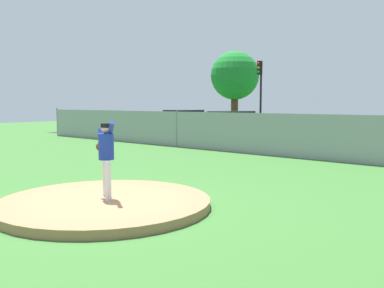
{
  "coord_description": "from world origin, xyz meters",
  "views": [
    {
      "loc": [
        7.13,
        -5.28,
        2.18
      ],
      "look_at": [
        0.42,
        2.27,
        1.2
      ],
      "focal_mm": 39.49,
      "sensor_mm": 36.0,
      "label": 1
    }
  ],
  "objects_px": {
    "parked_car_champagne": "(232,126)",
    "parked_car_burgundy": "(279,130)",
    "baseball": "(104,184)",
    "parked_car_slate": "(184,124)",
    "traffic_light_near": "(260,85)",
    "pitcher_youth": "(106,152)",
    "parked_car_red": "(376,134)"
  },
  "relations": [
    {
      "from": "parked_car_red",
      "to": "parked_car_burgundy",
      "type": "distance_m",
      "value": 5.01
    },
    {
      "from": "pitcher_youth",
      "to": "traffic_light_near",
      "type": "bearing_deg",
      "value": 113.65
    },
    {
      "from": "baseball",
      "to": "traffic_light_near",
      "type": "bearing_deg",
      "value": 111.59
    },
    {
      "from": "baseball",
      "to": "parked_car_champagne",
      "type": "height_order",
      "value": "parked_car_champagne"
    },
    {
      "from": "baseball",
      "to": "traffic_light_near",
      "type": "xyz_separation_m",
      "value": [
        -7.21,
        18.22,
        3.18
      ]
    },
    {
      "from": "parked_car_red",
      "to": "parked_car_burgundy",
      "type": "xyz_separation_m",
      "value": [
        -5.01,
        -0.07,
        -0.0
      ]
    },
    {
      "from": "baseball",
      "to": "parked_car_red",
      "type": "xyz_separation_m",
      "value": [
        1.72,
        14.12,
        0.54
      ]
    },
    {
      "from": "parked_car_red",
      "to": "parked_car_champagne",
      "type": "bearing_deg",
      "value": -179.91
    },
    {
      "from": "pitcher_youth",
      "to": "parked_car_red",
      "type": "height_order",
      "value": "pitcher_youth"
    },
    {
      "from": "parked_car_champagne",
      "to": "traffic_light_near",
      "type": "xyz_separation_m",
      "value": [
        -0.68,
        4.11,
        2.58
      ]
    },
    {
      "from": "parked_car_slate",
      "to": "parked_car_burgundy",
      "type": "distance_m",
      "value": 6.95
    },
    {
      "from": "parked_car_burgundy",
      "to": "traffic_light_near",
      "type": "relative_size",
      "value": 0.9
    },
    {
      "from": "parked_car_red",
      "to": "parked_car_burgundy",
      "type": "bearing_deg",
      "value": -179.23
    },
    {
      "from": "parked_car_champagne",
      "to": "traffic_light_near",
      "type": "bearing_deg",
      "value": 99.35
    },
    {
      "from": "baseball",
      "to": "parked_car_burgundy",
      "type": "height_order",
      "value": "parked_car_burgundy"
    },
    {
      "from": "pitcher_youth",
      "to": "parked_car_burgundy",
      "type": "xyz_separation_m",
      "value": [
        -4.39,
        14.79,
        -0.4
      ]
    },
    {
      "from": "parked_car_champagne",
      "to": "parked_car_red",
      "type": "xyz_separation_m",
      "value": [
        8.25,
        0.01,
        -0.06
      ]
    },
    {
      "from": "parked_car_red",
      "to": "parked_car_burgundy",
      "type": "relative_size",
      "value": 1.01
    },
    {
      "from": "parked_car_champagne",
      "to": "baseball",
      "type": "bearing_deg",
      "value": -65.16
    },
    {
      "from": "parked_car_champagne",
      "to": "parked_car_burgundy",
      "type": "xyz_separation_m",
      "value": [
        3.23,
        -0.05,
        -0.06
      ]
    },
    {
      "from": "parked_car_slate",
      "to": "traffic_light_near",
      "type": "relative_size",
      "value": 0.81
    },
    {
      "from": "baseball",
      "to": "traffic_light_near",
      "type": "relative_size",
      "value": 0.01
    },
    {
      "from": "baseball",
      "to": "parked_car_champagne",
      "type": "bearing_deg",
      "value": 114.84
    },
    {
      "from": "parked_car_champagne",
      "to": "parked_car_slate",
      "type": "xyz_separation_m",
      "value": [
        -3.71,
        -0.16,
        0.0
      ]
    },
    {
      "from": "pitcher_youth",
      "to": "parked_car_slate",
      "type": "distance_m",
      "value": 18.55
    },
    {
      "from": "baseball",
      "to": "parked_car_slate",
      "type": "relative_size",
      "value": 0.02
    },
    {
      "from": "parked_car_red",
      "to": "pitcher_youth",
      "type": "bearing_deg",
      "value": -92.41
    },
    {
      "from": "parked_car_slate",
      "to": "pitcher_youth",
      "type": "bearing_deg",
      "value": -52.33
    },
    {
      "from": "baseball",
      "to": "pitcher_youth",
      "type": "bearing_deg",
      "value": -33.96
    },
    {
      "from": "parked_car_red",
      "to": "traffic_light_near",
      "type": "relative_size",
      "value": 0.91
    },
    {
      "from": "parked_car_champagne",
      "to": "parked_car_slate",
      "type": "relative_size",
      "value": 1.2
    },
    {
      "from": "baseball",
      "to": "traffic_light_near",
      "type": "distance_m",
      "value": 19.85
    }
  ]
}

